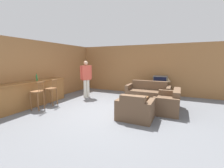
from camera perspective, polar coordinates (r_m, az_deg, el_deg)
name	(u,v)px	position (r m, az deg, el deg)	size (l,w,h in m)	color
ground_plane	(107,111)	(5.34, -1.82, -10.41)	(24.00, 24.00, 0.00)	slate
wall_back	(136,69)	(8.41, 9.15, 5.60)	(9.40, 0.08, 2.60)	#9E6B3D
wall_left	(61,70)	(8.03, -19.01, 5.08)	(0.08, 8.58, 2.60)	#9E6B3D
bar_counter	(34,93)	(6.65, -27.55, -3.12)	(0.55, 2.86, 0.98)	brown
bar_chair_near	(37,94)	(6.01, -26.55, -3.28)	(0.51, 0.51, 1.04)	brown
bar_chair_mid	(51,90)	(6.41, -22.14, -2.28)	(0.52, 0.52, 1.04)	brown
couch_far	(148,93)	(7.19, 13.53, -3.19)	(1.96, 0.86, 0.82)	brown
armchair_near	(135,110)	(4.63, 8.73, -9.77)	(1.05, 0.82, 0.79)	brown
loveseat_right	(169,103)	(5.69, 20.79, -6.74)	(0.80, 1.51, 0.78)	brown
coffee_table	(139,99)	(5.79, 10.23, -5.79)	(0.54, 0.97, 0.37)	brown
tv_unit	(160,91)	(7.89, 17.74, -2.56)	(1.02, 0.48, 0.51)	#2D2319
tv	(160,81)	(7.81, 17.91, 1.11)	(0.65, 0.46, 0.51)	#4C4C4C
bottle	(37,77)	(6.63, -26.76, 2.35)	(0.06, 0.06, 0.30)	#2D7F3D
book_on_table	(141,97)	(5.91, 11.09, -4.87)	(0.23, 0.20, 0.02)	#B7AD99
table_lamp	(168,80)	(7.77, 20.52, 1.39)	(0.27, 0.27, 0.43)	brown
person_by_window	(86,77)	(7.23, -9.81, 2.62)	(0.39, 0.52, 1.75)	silver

